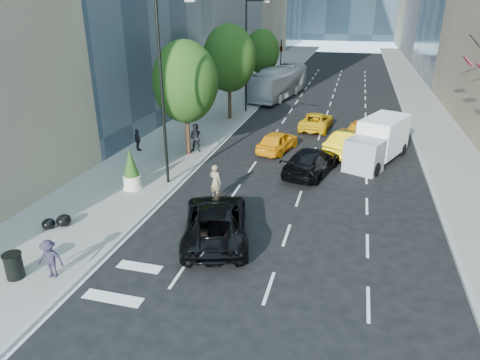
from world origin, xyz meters
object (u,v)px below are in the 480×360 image
(box_truck, at_px, (378,141))
(planter_shrub, at_px, (131,170))
(black_sedan_mercedes, at_px, (311,161))
(city_bus, at_px, (279,83))
(black_sedan_lincoln, at_px, (216,221))
(trash_can, at_px, (14,266))
(skateboarder, at_px, (215,184))

(box_truck, height_order, planter_shrub, box_truck)
(black_sedan_mercedes, height_order, planter_shrub, planter_shrub)
(city_bus, bearing_deg, black_sedan_lincoln, -75.12)
(black_sedan_lincoln, height_order, city_bus, city_bus)
(black_sedan_lincoln, height_order, planter_shrub, planter_shrub)
(city_bus, relative_size, trash_can, 12.15)
(box_truck, bearing_deg, trash_can, -105.11)
(black_sedan_mercedes, relative_size, planter_shrub, 2.40)
(trash_can, bearing_deg, planter_shrub, 88.73)
(trash_can, relative_size, planter_shrub, 0.42)
(city_bus, xyz_separation_m, planter_shrub, (-3.22, -27.24, -0.40))
(city_bus, distance_m, planter_shrub, 27.43)
(planter_shrub, bearing_deg, box_truck, 32.58)
(box_truck, height_order, trash_can, box_truck)
(black_sedan_lincoln, distance_m, box_truck, 14.00)
(black_sedan_mercedes, distance_m, box_truck, 5.11)
(city_bus, bearing_deg, skateboarder, -76.93)
(skateboarder, distance_m, planter_shrub, 4.83)
(skateboarder, relative_size, trash_can, 1.94)
(black_sedan_lincoln, height_order, trash_can, black_sedan_lincoln)
(black_sedan_mercedes, height_order, trash_can, black_sedan_mercedes)
(skateboarder, xyz_separation_m, black_sedan_lincoln, (1.20, -3.66, -0.12))
(skateboarder, distance_m, black_sedan_mercedes, 6.79)
(city_bus, xyz_separation_m, box_truck, (9.90, -18.85, -0.20))
(trash_can, bearing_deg, skateboarder, 59.93)
(skateboarder, bearing_deg, trash_can, 80.05)
(trash_can, bearing_deg, black_sedan_mercedes, 55.75)
(skateboarder, distance_m, trash_can, 10.01)
(skateboarder, xyz_separation_m, city_bus, (-1.60, 27.25, 0.69))
(black_sedan_mercedes, height_order, city_bus, city_bus)
(skateboarder, xyz_separation_m, black_sedan_mercedes, (4.40, 5.17, -0.14))
(box_truck, bearing_deg, planter_shrub, -124.55)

